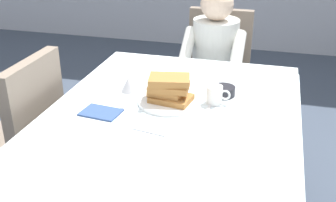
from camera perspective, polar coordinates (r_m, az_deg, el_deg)
name	(u,v)px	position (r m, az deg, el deg)	size (l,w,h in m)	color
dining_table_main	(170,133)	(1.85, 0.28, -4.40)	(1.12, 1.52, 0.74)	silver
chair_diner	(217,69)	(2.94, 6.74, 4.46)	(0.44, 0.45, 0.93)	#7A6B5B
diner_person	(214,57)	(2.74, 6.37, 6.05)	(0.40, 0.43, 1.12)	silver
chair_left_side	(22,134)	(2.21, -19.49, -4.30)	(0.45, 0.44, 0.93)	#7A6B5B
plate_breakfast	(169,102)	(1.91, 0.08, -0.11)	(0.28, 0.28, 0.02)	white
breakfast_stack	(169,89)	(1.88, 0.15, 1.73)	(0.21, 0.17, 0.11)	#A36B33
cup_coffee	(215,95)	(1.91, 6.48, 0.87)	(0.11, 0.08, 0.08)	white
bowl_butter	(224,91)	(2.00, 7.71, 1.39)	(0.11, 0.11, 0.04)	black
syrup_pitcher	(129,84)	(2.03, -5.47, 2.30)	(0.08, 0.08, 0.07)	silver
fork_left_of_plate	(128,100)	(1.95, -5.49, 0.13)	(0.18, 0.01, 0.01)	silver
knife_right_of_plate	(208,109)	(1.86, 5.59, -1.17)	(0.20, 0.01, 0.01)	silver
spoon_near_edge	(148,132)	(1.67, -2.72, -4.25)	(0.15, 0.01, 0.01)	silver
napkin_folded	(101,112)	(1.84, -9.26, -1.56)	(0.17, 0.12, 0.01)	#334C7F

